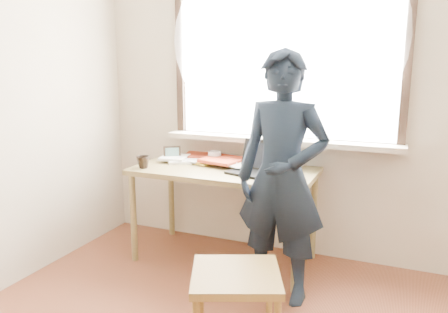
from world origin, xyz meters
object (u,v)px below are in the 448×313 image
at_px(laptop, 256,166).
at_px(person, 282,178).
at_px(work_chair, 236,285).
at_px(desk, 224,178).
at_px(mug_dark, 143,162).
at_px(mug_white, 215,156).

height_order(laptop, person, person).
bearing_deg(person, laptop, 133.60).
relative_size(laptop, person, 0.25).
xyz_separation_m(laptop, work_chair, (0.23, -1.00, -0.40)).
distance_m(desk, mug_dark, 0.63).
xyz_separation_m(mug_dark, work_chair, (1.07, -0.81, -0.39)).
height_order(laptop, mug_white, laptop).
xyz_separation_m(mug_white, work_chair, (0.67, -1.24, -0.39)).
bearing_deg(desk, person, -33.67).
height_order(mug_white, person, person).
distance_m(desk, mug_white, 0.29).
bearing_deg(desk, laptop, -7.07).
height_order(desk, mug_white, mug_white).
bearing_deg(mug_dark, person, -7.26).
xyz_separation_m(mug_white, mug_dark, (-0.41, -0.43, 0.00)).
height_order(mug_dark, work_chair, mug_dark).
relative_size(laptop, mug_dark, 3.94).
bearing_deg(person, desk, 149.68).
bearing_deg(mug_white, laptop, -28.38).
bearing_deg(desk, mug_white, 129.73).
distance_m(laptop, person, 0.44).
height_order(work_chair, person, person).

